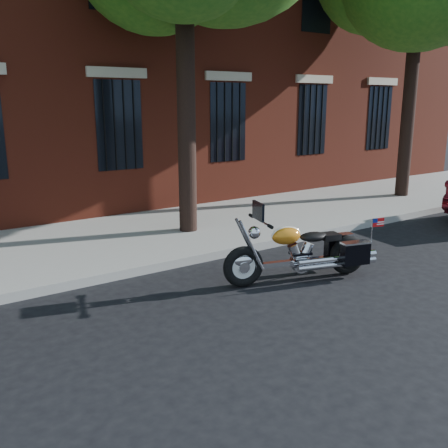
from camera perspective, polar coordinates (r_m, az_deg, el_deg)
ground at (r=7.81m, az=3.66°, el=-6.68°), size 120.00×120.00×0.00m
curb at (r=8.85m, az=-1.86°, el=-3.65°), size 40.00×0.16×0.15m
sidewalk at (r=10.42m, az=-7.46°, el=-1.06°), size 40.00×3.60×0.15m
motorcycle at (r=7.89m, az=9.28°, el=-3.28°), size 2.41×1.17×1.29m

